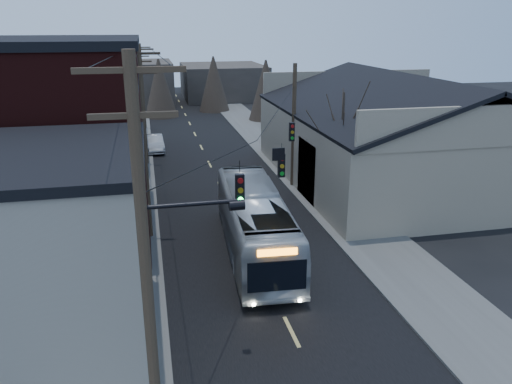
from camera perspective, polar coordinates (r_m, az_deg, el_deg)
road_surface at (r=39.21m, az=-4.95°, el=2.42°), size 9.00×110.00×0.02m
sidewalk_left at (r=38.95m, az=-14.47°, el=1.85°), size 4.00×110.00×0.12m
sidewalk_right at (r=40.50m, az=4.21°, el=3.04°), size 4.00×110.00×0.12m
building_clapboard at (r=18.48m, az=-24.74°, el=-6.97°), size 8.00×8.00×7.00m
building_brick at (r=28.49m, az=-22.83°, el=5.15°), size 10.00×12.00×10.00m
building_left_far at (r=44.25m, az=-18.56°, el=8.04°), size 9.00×14.00×7.00m
warehouse at (r=37.81m, az=16.02°, el=5.35°), size 16.16×20.60×7.73m
building_far_left at (r=72.80m, az=-13.59°, el=11.93°), size 10.00×12.00×6.00m
building_far_right at (r=78.69m, az=-3.81°, el=12.50°), size 12.00×14.00×5.00m
bare_tree at (r=30.47m, az=9.68°, el=4.45°), size 0.40×0.40×7.20m
utility_lines at (r=32.11m, az=-9.35°, el=7.67°), size 11.24×45.28×10.50m
bus at (r=24.75m, az=-0.13°, el=-3.49°), size 3.42×11.72×3.22m
parked_car at (r=46.02m, az=-11.55°, el=5.48°), size 1.78×4.49×1.45m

